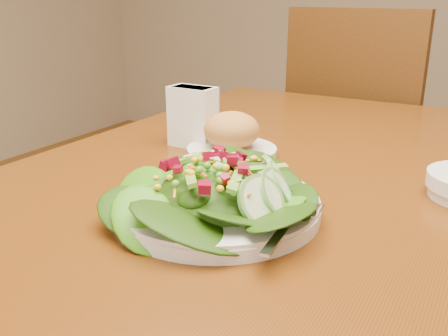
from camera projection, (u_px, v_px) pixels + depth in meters
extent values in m
cube|color=#552C0B|center=(277.00, 181.00, 0.90)|extent=(0.90, 1.40, 0.04)
cylinder|color=#48290C|center=(245.00, 205.00, 1.73)|extent=(0.07, 0.07, 0.71)
cube|color=#48290C|center=(368.00, 158.00, 1.83)|extent=(0.52, 0.52, 0.04)
cylinder|color=#48290C|center=(430.00, 215.00, 1.95)|extent=(0.04, 0.04, 0.45)
cylinder|color=#48290C|center=(335.00, 193.00, 2.17)|extent=(0.04, 0.04, 0.45)
cylinder|color=#48290C|center=(396.00, 256.00, 1.65)|extent=(0.04, 0.04, 0.45)
cylinder|color=#48290C|center=(290.00, 225.00, 1.87)|extent=(0.04, 0.04, 0.45)
cube|color=#48290C|center=(350.00, 93.00, 1.57)|extent=(0.44, 0.08, 0.51)
cylinder|color=silver|center=(217.00, 207.00, 0.71)|extent=(0.29, 0.29, 0.02)
ellipsoid|color=black|center=(217.00, 187.00, 0.70)|extent=(0.20, 0.20, 0.04)
cube|color=silver|center=(291.00, 226.00, 0.63)|extent=(0.05, 0.18, 0.01)
cylinder|color=silver|center=(232.00, 152.00, 0.97)|extent=(0.17, 0.17, 0.02)
ellipsoid|color=#AA712D|center=(232.00, 130.00, 0.95)|extent=(0.11, 0.11, 0.07)
cube|color=white|center=(193.00, 117.00, 1.01)|extent=(0.10, 0.05, 0.12)
cube|color=white|center=(193.00, 112.00, 1.01)|extent=(0.08, 0.04, 0.10)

